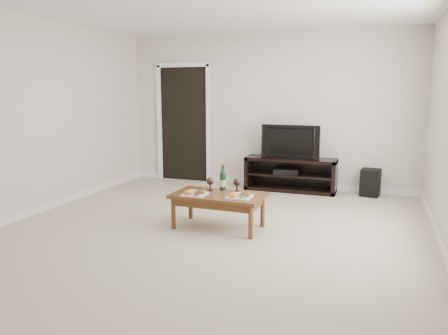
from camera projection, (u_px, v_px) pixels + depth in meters
floor at (208, 233)px, 5.09m from camera, size 5.50×5.50×0.00m
back_wall at (268, 111)px, 7.43m from camera, size 5.00×0.04×2.60m
doorway at (184, 125)px, 7.96m from camera, size 0.90×0.02×2.05m
media_console at (291, 174)px, 7.20m from camera, size 1.48×0.45×0.55m
television at (291, 141)px, 7.11m from camera, size 0.95×0.15×0.55m
av_receiver at (286, 171)px, 7.21m from camera, size 0.45×0.37×0.08m
subwoofer at (370, 182)px, 6.86m from camera, size 0.32×0.32×0.43m
coffee_table at (218, 211)px, 5.26m from camera, size 1.11×0.63×0.42m
plate_left at (195, 192)px, 5.17m from camera, size 0.27×0.27×0.07m
plate_right at (240, 195)px, 5.04m from camera, size 0.27×0.27×0.07m
wine_bottle at (223, 176)px, 5.40m from camera, size 0.07×0.07×0.35m
goblet_left at (210, 184)px, 5.39m from camera, size 0.09×0.09×0.17m
goblet_right at (237, 185)px, 5.33m from camera, size 0.09×0.09×0.17m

